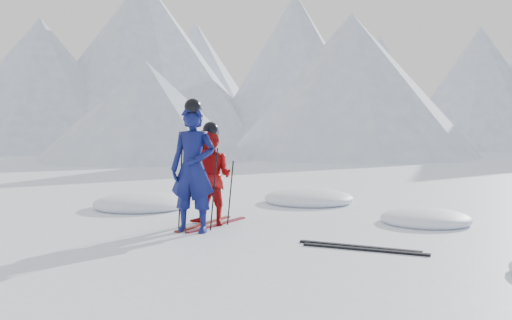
% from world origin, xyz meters
% --- Properties ---
extents(ground, '(160.00, 160.00, 0.00)m').
position_xyz_m(ground, '(0.00, 0.00, 0.00)').
color(ground, white).
rests_on(ground, ground).
extents(mountain_range, '(106.15, 62.94, 15.53)m').
position_xyz_m(mountain_range, '(5.71, 35.31, 6.72)').
color(mountain_range, '#B2BCD1').
rests_on(mountain_range, ground).
extents(skier_blue, '(0.77, 0.54, 2.00)m').
position_xyz_m(skier_blue, '(-2.19, -0.62, 1.00)').
color(skier_blue, '#0D1351').
rests_on(skier_blue, ground).
extents(skier_red, '(0.89, 0.74, 1.65)m').
position_xyz_m(skier_red, '(-2.19, 0.07, 0.82)').
color(skier_red, '#AA0D0E').
rests_on(skier_red, ground).
extents(pole_blue_left, '(0.13, 0.09, 1.33)m').
position_xyz_m(pole_blue_left, '(-2.49, -0.47, 0.67)').
color(pole_blue_left, black).
rests_on(pole_blue_left, ground).
extents(pole_blue_right, '(0.13, 0.08, 1.33)m').
position_xyz_m(pole_blue_right, '(-1.94, -0.37, 0.67)').
color(pole_blue_right, black).
rests_on(pole_blue_right, ground).
extents(pole_red_left, '(0.11, 0.09, 1.10)m').
position_xyz_m(pole_red_left, '(-2.49, 0.32, 0.55)').
color(pole_red_left, black).
rests_on(pole_red_left, ground).
extents(pole_red_right, '(0.11, 0.08, 1.10)m').
position_xyz_m(pole_red_right, '(-1.89, 0.22, 0.55)').
color(pole_red_right, black).
rests_on(pole_red_right, ground).
extents(ski_worn_left, '(0.29, 1.70, 0.03)m').
position_xyz_m(ski_worn_left, '(-2.31, 0.07, 0.01)').
color(ski_worn_left, black).
rests_on(ski_worn_left, ground).
extents(ski_worn_right, '(0.40, 1.69, 0.03)m').
position_xyz_m(ski_worn_right, '(-2.07, 0.07, 0.01)').
color(ski_worn_right, black).
rests_on(ski_worn_right, ground).
extents(ski_loose_a, '(1.70, 0.28, 0.03)m').
position_xyz_m(ski_loose_a, '(0.47, -0.94, 0.01)').
color(ski_loose_a, black).
rests_on(ski_loose_a, ground).
extents(ski_loose_b, '(1.70, 0.22, 0.03)m').
position_xyz_m(ski_loose_b, '(0.57, -1.09, 0.01)').
color(ski_loose_b, black).
rests_on(ski_loose_b, ground).
extents(snow_lumps, '(8.96, 6.82, 0.44)m').
position_xyz_m(snow_lumps, '(-1.50, 1.85, 0.00)').
color(snow_lumps, white).
rests_on(snow_lumps, ground).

